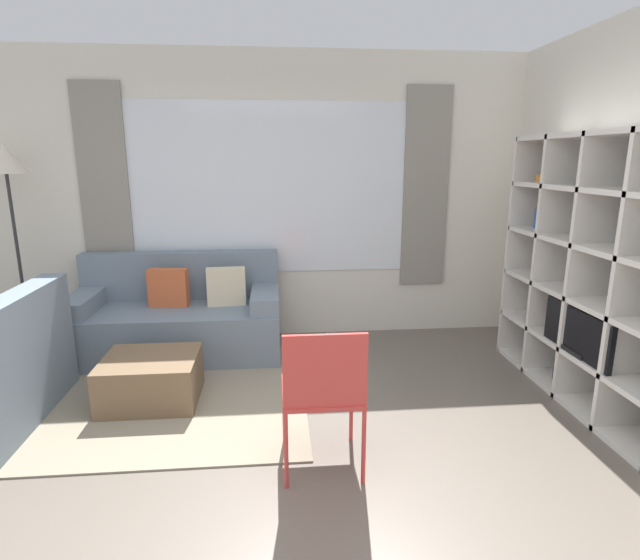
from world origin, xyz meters
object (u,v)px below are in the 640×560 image
Objects in this scene: shelving_unit at (595,274)px; floor_lamp at (6,172)px; ottoman at (151,380)px; folding_chair at (323,387)px; couch_main at (179,318)px.

shelving_unit reaches higher than floor_lamp.
shelving_unit is at bearing -16.33° from floor_lamp.
ottoman is (-3.16, 0.21, -0.77)m from shelving_unit.
floor_lamp reaches higher than ottoman.
floor_lamp is 3.42m from folding_chair.
floor_lamp is at bearing -39.43° from folding_chair.
shelving_unit is 3.39m from couch_main.
couch_main is 2.22m from folding_chair.
couch_main is at bearing 159.38° from shelving_unit.
folding_chair is (1.12, -1.91, 0.19)m from couch_main.
couch_main is 2.72× the size of ottoman.
shelving_unit is 2.21× the size of folding_chair.
couch_main is (-3.12, 1.17, -0.62)m from shelving_unit.
ottoman is at bearing -39.33° from folding_chair.
ottoman is (-0.04, -0.96, -0.15)m from couch_main.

